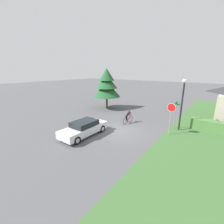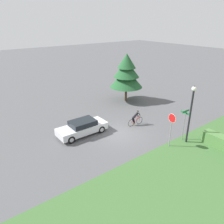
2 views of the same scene
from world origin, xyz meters
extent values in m
plane|color=#515154|center=(0.00, 0.00, 0.00)|extent=(140.00, 140.00, 0.00)
cube|color=silver|center=(-1.94, -2.65, 0.57)|extent=(1.79, 4.54, 0.63)
cube|color=black|center=(-1.94, -2.57, 1.11)|extent=(1.57, 2.25, 0.45)
cylinder|color=black|center=(-2.73, -1.11, 0.33)|extent=(0.24, 0.66, 0.66)
cylinder|color=#ADADB2|center=(-2.73, -1.11, 0.33)|extent=(0.25, 0.38, 0.38)
cylinder|color=black|center=(-1.14, -1.11, 0.33)|extent=(0.24, 0.66, 0.66)
cylinder|color=#ADADB2|center=(-1.14, -1.11, 0.33)|extent=(0.25, 0.38, 0.38)
cylinder|color=black|center=(-2.73, -4.19, 0.33)|extent=(0.24, 0.66, 0.66)
cylinder|color=#ADADB2|center=(-2.73, -4.19, 0.33)|extent=(0.25, 0.38, 0.38)
cylinder|color=black|center=(-1.15, -4.20, 0.33)|extent=(0.24, 0.66, 0.66)
cylinder|color=#ADADB2|center=(-1.15, -4.20, 0.33)|extent=(0.25, 0.38, 0.38)
torus|color=black|center=(-0.46, 1.99, 0.35)|extent=(0.11, 0.74, 0.74)
torus|color=black|center=(-0.37, 2.99, 0.35)|extent=(0.11, 0.74, 0.74)
cylinder|color=#B21E1E|center=(-0.44, 2.24, 0.50)|extent=(0.05, 0.18, 0.55)
cylinder|color=#B21E1E|center=(-0.40, 2.61, 0.55)|extent=(0.10, 0.63, 0.66)
cylinder|color=#B21E1E|center=(-0.41, 2.54, 0.82)|extent=(0.11, 0.75, 0.13)
cylinder|color=#B21E1E|center=(-0.45, 2.15, 0.29)|extent=(0.07, 0.34, 0.16)
cylinder|color=#B21E1E|center=(-0.45, 2.08, 0.56)|extent=(0.05, 0.21, 0.43)
cylinder|color=#B21E1E|center=(-0.37, 2.95, 0.61)|extent=(0.05, 0.12, 0.52)
cylinder|color=black|center=(-0.37, 2.91, 0.87)|extent=(0.44, 0.07, 0.02)
ellipsoid|color=black|center=(-0.45, 2.17, 0.79)|extent=(0.10, 0.21, 0.05)
cylinder|color=black|center=(-0.44, 2.16, 0.62)|extent=(0.13, 0.25, 0.46)
cylinder|color=black|center=(-0.44, 2.32, 0.54)|extent=(0.13, 0.26, 0.61)
cylinder|color=#8C6647|center=(-0.43, 2.23, 0.26)|extent=(0.08, 0.08, 0.30)
cylinder|color=#8C6647|center=(-0.38, 2.39, 0.16)|extent=(0.17, 0.08, 0.21)
cylinder|color=black|center=(-0.42, 2.45, 1.04)|extent=(0.29, 0.71, 0.59)
cylinder|color=black|center=(-0.38, 2.68, 1.05)|extent=(0.09, 0.25, 0.36)
cylinder|color=black|center=(-0.38, 2.96, 1.05)|extent=(0.09, 0.25, 0.36)
sphere|color=#8C6647|center=(-0.39, 2.72, 1.39)|extent=(0.19, 0.19, 0.19)
ellipsoid|color=black|center=(-0.39, 2.72, 1.44)|extent=(0.22, 0.18, 0.12)
cylinder|color=gray|center=(4.16, 2.04, 1.11)|extent=(0.07, 0.07, 2.22)
cylinder|color=red|center=(4.16, 2.04, 2.52)|extent=(0.71, 0.08, 0.71)
cylinder|color=silver|center=(4.16, 2.04, 2.52)|extent=(0.75, 0.08, 0.75)
cylinder|color=black|center=(4.63, 3.71, 2.28)|extent=(0.15, 0.15, 4.56)
sphere|color=white|center=(4.63, 3.71, 4.73)|extent=(0.37, 0.37, 0.37)
cone|color=black|center=(4.63, 3.71, 4.92)|extent=(0.22, 0.22, 0.15)
cylinder|color=gray|center=(4.13, 3.81, 1.22)|extent=(0.06, 0.06, 2.44)
cube|color=#197238|center=(4.13, 3.81, 2.50)|extent=(0.90, 0.03, 0.16)
cube|color=#197238|center=(4.13, 3.81, 2.66)|extent=(0.03, 0.90, 0.16)
cylinder|color=#4C3823|center=(-6.37, 6.34, 0.92)|extent=(0.29, 0.29, 1.84)
cone|color=#23562D|center=(-6.37, 6.34, 2.99)|extent=(4.03, 4.03, 2.30)
cone|color=#23562D|center=(-6.37, 6.34, 4.11)|extent=(3.14, 3.14, 2.02)
cone|color=#23562D|center=(-6.37, 6.34, 5.08)|extent=(2.26, 2.26, 1.75)
camera|label=1|loc=(7.41, -11.22, 5.65)|focal=24.00mm
camera|label=2|loc=(13.66, -11.13, 9.67)|focal=35.00mm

